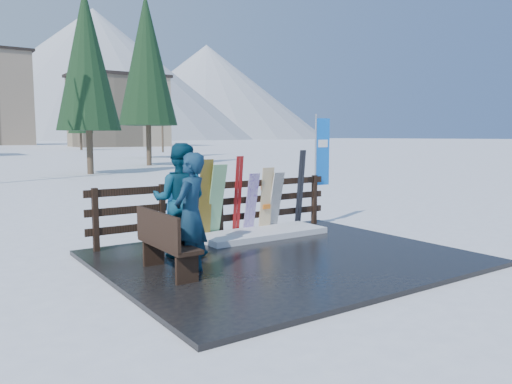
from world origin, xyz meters
TOP-DOWN VIEW (x-y plane):
  - ground at (0.00, 0.00)m, footprint 700.00×700.00m
  - deck at (0.00, 0.00)m, footprint 6.00×5.00m
  - fence at (0.00, 2.20)m, footprint 5.60×0.10m
  - snow_patch at (0.66, 1.60)m, footprint 2.74×1.00m
  - bench at (-2.21, 0.07)m, footprint 0.41×1.50m
  - snowboard_0 at (-1.15, 1.98)m, footprint 0.30×0.32m
  - snowboard_1 at (-0.22, 1.98)m, footprint 0.31×0.41m
  - snowboard_2 at (-0.47, 1.98)m, footprint 0.28×0.22m
  - snowboard_3 at (0.64, 1.98)m, footprint 0.26×0.30m
  - snowboard_4 at (1.28, 1.98)m, footprint 0.27×0.32m
  - snowboard_5 at (1.03, 1.98)m, footprint 0.29×0.19m
  - ski_pair_a at (0.34, 2.05)m, footprint 0.16×0.22m
  - ski_pair_b at (2.04, 2.05)m, footprint 0.17×0.20m
  - rental_flag at (2.84, 2.25)m, footprint 0.45×0.04m
  - person_front at (-1.87, -0.13)m, footprint 0.80×0.75m
  - person_back at (-1.50, 0.98)m, footprint 1.21×1.15m
  - trees at (2.81, 46.54)m, footprint 42.30×68.57m

SIDE VIEW (x-z plane):
  - ground at x=0.00m, z-range 0.00..0.00m
  - deck at x=0.00m, z-range 0.00..0.08m
  - snow_patch at x=0.66m, z-range 0.08..0.20m
  - bench at x=-2.21m, z-range 0.11..1.08m
  - snowboard_4 at x=1.28m, z-range 0.08..1.37m
  - snowboard_3 at x=0.64m, z-range 0.08..1.38m
  - fence at x=0.00m, z-range 0.16..1.31m
  - snowboard_5 at x=1.03m, z-range 0.08..1.49m
  - snowboard_0 at x=-1.15m, z-range 0.08..1.49m
  - snowboard_1 at x=-0.22m, z-range 0.08..1.60m
  - snowboard_2 at x=-0.47m, z-range 0.08..1.70m
  - ski_pair_a at x=0.34m, z-range 0.08..1.75m
  - ski_pair_b at x=2.04m, z-range 0.08..1.84m
  - person_front at x=-1.87m, z-range 0.08..1.92m
  - person_back at x=-1.50m, z-range 0.08..2.04m
  - rental_flag at x=2.84m, z-range 0.39..2.99m
  - trees at x=2.81m, z-range -0.70..12.03m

